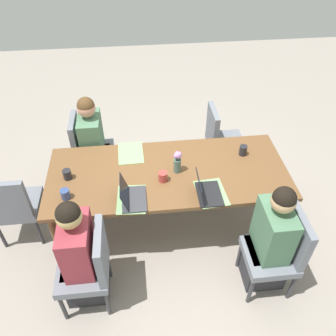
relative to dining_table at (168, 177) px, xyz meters
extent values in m
plane|color=gray|center=(0.00, 0.00, -0.67)|extent=(10.00, 10.00, 0.00)
cube|color=brown|center=(0.00, 0.00, 0.05)|extent=(2.38, 0.99, 0.04)
cylinder|color=brown|center=(-1.11, -0.42, -0.32)|extent=(0.07, 0.07, 0.70)
cylinder|color=brown|center=(1.11, -0.42, -0.32)|extent=(0.07, 0.07, 0.70)
cylinder|color=brown|center=(-1.11, 0.42, -0.32)|extent=(0.07, 0.07, 0.70)
cylinder|color=brown|center=(1.11, 0.42, -0.32)|extent=(0.07, 0.07, 0.70)
cube|color=slate|center=(-0.80, 0.80, -0.26)|extent=(0.44, 0.44, 0.08)
cube|color=slate|center=(-0.99, 0.80, 0.00)|extent=(0.06, 0.42, 0.45)
cylinder|color=#333338|center=(-0.61, 0.99, -0.49)|extent=(0.04, 0.04, 0.37)
cylinder|color=#333338|center=(-0.61, 0.61, -0.49)|extent=(0.04, 0.04, 0.37)
cylinder|color=#333338|center=(-0.99, 0.99, -0.49)|extent=(0.04, 0.04, 0.37)
cylinder|color=#333338|center=(-0.99, 0.61, -0.49)|extent=(0.04, 0.04, 0.37)
cube|color=#2D2D33|center=(-0.80, 0.74, -0.45)|extent=(0.36, 0.34, 0.45)
cube|color=#4C7556|center=(-0.80, 0.74, 0.03)|extent=(0.24, 0.40, 0.50)
sphere|color=tan|center=(-0.80, 0.74, 0.40)|extent=(0.20, 0.20, 0.20)
sphere|color=#51381E|center=(-0.80, 0.74, 0.43)|extent=(0.19, 0.19, 0.19)
cube|color=slate|center=(0.82, -0.85, -0.26)|extent=(0.44, 0.44, 0.08)
cube|color=slate|center=(1.01, -0.85, 0.00)|extent=(0.06, 0.42, 0.45)
cylinder|color=#333338|center=(0.63, -1.04, -0.49)|extent=(0.04, 0.04, 0.37)
cylinder|color=#333338|center=(0.63, -0.66, -0.49)|extent=(0.04, 0.04, 0.37)
cylinder|color=#333338|center=(1.01, -1.04, -0.49)|extent=(0.04, 0.04, 0.37)
cylinder|color=#333338|center=(1.01, -0.66, -0.49)|extent=(0.04, 0.04, 0.37)
cube|color=#2D2D33|center=(0.82, -0.79, -0.45)|extent=(0.36, 0.34, 0.45)
cube|color=#4C7556|center=(0.82, -0.79, 0.03)|extent=(0.24, 0.40, 0.50)
sphere|color=tan|center=(0.82, -0.79, 0.40)|extent=(0.20, 0.20, 0.20)
sphere|color=black|center=(0.82, -0.79, 0.43)|extent=(0.19, 0.19, 0.19)
cube|color=slate|center=(-0.83, -0.82, -0.26)|extent=(0.44, 0.44, 0.08)
cube|color=slate|center=(-0.64, -0.82, 0.00)|extent=(0.06, 0.42, 0.45)
cylinder|color=#333338|center=(-1.02, -1.01, -0.49)|extent=(0.04, 0.04, 0.37)
cylinder|color=#333338|center=(-1.02, -0.63, -0.49)|extent=(0.04, 0.04, 0.37)
cylinder|color=#333338|center=(-0.64, -1.01, -0.49)|extent=(0.04, 0.04, 0.37)
cylinder|color=#333338|center=(-0.64, -0.63, -0.49)|extent=(0.04, 0.04, 0.37)
cube|color=#2D2D33|center=(-0.83, -0.76, -0.45)|extent=(0.36, 0.34, 0.45)
cube|color=#93333D|center=(-0.83, -0.76, 0.03)|extent=(0.24, 0.40, 0.50)
sphere|color=tan|center=(-0.83, -0.76, 0.40)|extent=(0.20, 0.20, 0.20)
sphere|color=black|center=(-0.83, -0.76, 0.43)|extent=(0.19, 0.19, 0.19)
cube|color=slate|center=(-1.54, 0.02, -0.26)|extent=(0.44, 0.44, 0.08)
cube|color=slate|center=(-1.54, -0.17, 0.00)|extent=(0.42, 0.06, 0.45)
cylinder|color=#333338|center=(-1.73, 0.21, -0.49)|extent=(0.04, 0.04, 0.37)
cylinder|color=#333338|center=(-1.35, 0.21, -0.49)|extent=(0.04, 0.04, 0.37)
cylinder|color=#333338|center=(-1.73, -0.17, -0.49)|extent=(0.04, 0.04, 0.37)
cylinder|color=#333338|center=(-1.35, -0.17, -0.49)|extent=(0.04, 0.04, 0.37)
cube|color=slate|center=(0.82, 0.81, -0.26)|extent=(0.44, 0.44, 0.08)
cube|color=slate|center=(0.63, 0.81, 0.00)|extent=(0.06, 0.42, 0.45)
cylinder|color=#333338|center=(1.01, 1.00, -0.49)|extent=(0.04, 0.04, 0.37)
cylinder|color=#333338|center=(1.01, 0.62, -0.49)|extent=(0.04, 0.04, 0.37)
cylinder|color=#333338|center=(0.63, 1.00, -0.49)|extent=(0.04, 0.04, 0.37)
cylinder|color=#333338|center=(0.63, 0.62, -0.49)|extent=(0.04, 0.04, 0.37)
cylinder|color=#4C6B60|center=(0.09, 0.00, 0.14)|extent=(0.07, 0.07, 0.15)
sphere|color=#B27AC6|center=(0.10, 0.00, 0.28)|extent=(0.06, 0.06, 0.06)
cylinder|color=#477A3D|center=(0.10, 0.00, 0.25)|extent=(0.01, 0.01, 0.06)
sphere|color=#B27AC6|center=(0.10, 0.02, 0.25)|extent=(0.06, 0.06, 0.06)
cylinder|color=#477A3D|center=(0.10, 0.02, 0.23)|extent=(0.01, 0.01, 0.04)
sphere|color=#B27AC6|center=(0.09, 0.01, 0.28)|extent=(0.06, 0.06, 0.06)
cylinder|color=#477A3D|center=(0.09, 0.01, 0.25)|extent=(0.01, 0.01, 0.06)
sphere|color=#B27AC6|center=(0.07, -0.01, 0.27)|extent=(0.05, 0.05, 0.05)
cylinder|color=#477A3D|center=(0.07, -0.01, 0.24)|extent=(0.01, 0.01, 0.06)
sphere|color=#B27AC6|center=(0.10, -0.01, 0.27)|extent=(0.05, 0.05, 0.05)
cylinder|color=#477A3D|center=(0.10, -0.01, 0.24)|extent=(0.01, 0.01, 0.05)
cube|color=#7FAD70|center=(-0.36, 0.34, 0.07)|extent=(0.27, 0.37, 0.00)
cube|color=#7FAD70|center=(0.37, -0.34, 0.07)|extent=(0.29, 0.38, 0.00)
cube|color=#7FAD70|center=(-0.37, -0.34, 0.07)|extent=(0.28, 0.38, 0.00)
cube|color=#38383D|center=(-0.35, -0.35, 0.08)|extent=(0.22, 0.32, 0.02)
cube|color=black|center=(-0.43, -0.35, 0.18)|extent=(0.07, 0.31, 0.19)
cube|color=black|center=(0.34, -0.36, 0.08)|extent=(0.22, 0.32, 0.02)
cube|color=black|center=(0.25, -0.36, 0.19)|extent=(0.04, 0.31, 0.20)
cylinder|color=#232328|center=(-0.97, 0.01, 0.12)|extent=(0.08, 0.08, 0.10)
cylinder|color=#AD3D38|center=(-0.06, -0.12, 0.12)|extent=(0.09, 0.09, 0.10)
cylinder|color=#33477A|center=(-0.96, -0.25, 0.12)|extent=(0.08, 0.08, 0.10)
cylinder|color=#232328|center=(0.81, 0.18, 0.12)|extent=(0.08, 0.08, 0.11)
camera|label=1|loc=(-0.27, -2.49, 2.36)|focal=36.68mm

